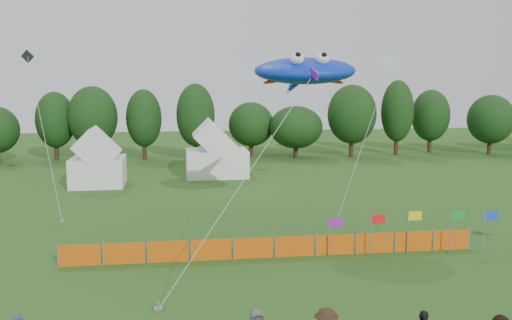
{
  "coord_description": "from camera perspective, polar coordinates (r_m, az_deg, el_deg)",
  "views": [
    {
      "loc": [
        -3.25,
        -16.58,
        8.36
      ],
      "look_at": [
        0.0,
        6.0,
        5.2
      ],
      "focal_mm": 40.0,
      "sensor_mm": 36.0,
      "label": 1
    }
  ],
  "objects": [
    {
      "name": "tent_right",
      "position": [
        50.46,
        -3.95,
        0.56
      ],
      "size": [
        5.44,
        4.35,
        3.84
      ],
      "color": "white",
      "rests_on": "ground"
    },
    {
      "name": "small_kite_white",
      "position": [
        37.26,
        12.07,
        5.79
      ],
      "size": [
        5.66,
        4.85,
        10.19
      ],
      "color": "white",
      "rests_on": "ground"
    },
    {
      "name": "tent_left",
      "position": [
        47.49,
        -15.53,
        -0.23
      ],
      "size": [
        4.25,
        4.25,
        3.75
      ],
      "color": "white",
      "rests_on": "ground"
    },
    {
      "name": "flag_row",
      "position": [
        29.38,
        17.17,
        -6.28
      ],
      "size": [
        10.73,
        0.54,
        2.14
      ],
      "color": "gray",
      "rests_on": "ground"
    },
    {
      "name": "treeline",
      "position": [
        61.84,
        -3.68,
        4.0
      ],
      "size": [
        104.57,
        8.78,
        8.36
      ],
      "color": "#382314",
      "rests_on": "ground"
    },
    {
      "name": "small_kite_dark",
      "position": [
        39.75,
        -20.81,
        4.27
      ],
      "size": [
        3.7,
        7.02,
        10.51
      ],
      "color": "black",
      "rests_on": "ground"
    },
    {
      "name": "barrier_fence",
      "position": [
        27.52,
        1.82,
        -8.71
      ],
      "size": [
        19.9,
        0.06,
        1.0
      ],
      "color": "#CB530B",
      "rests_on": "ground"
    },
    {
      "name": "stingray_kite",
      "position": [
        31.91,
        4.78,
        8.83
      ],
      "size": [
        11.13,
        17.88,
        9.93
      ],
      "color": "#1037EB",
      "rests_on": "ground"
    }
  ]
}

